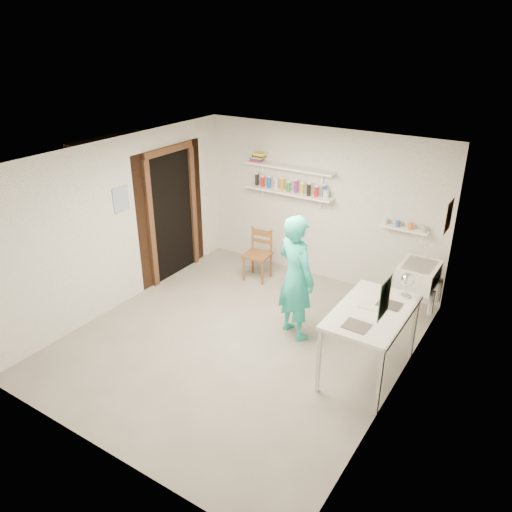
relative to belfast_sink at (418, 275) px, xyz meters
The scene contains 27 objects.
floor 2.54m from the belfast_sink, 135.83° to the right, with size 4.00×4.50×0.02m, color slate.
ceiling 2.98m from the belfast_sink, 135.83° to the right, with size 4.00×4.50×0.02m, color silver.
wall_back 1.90m from the belfast_sink, 162.26° to the left, with size 4.00×0.02×2.40m, color silver.
wall_front 4.36m from the belfast_sink, 113.84° to the right, with size 4.00×0.02×2.40m, color silver.
wall_left 4.16m from the belfast_sink, 155.67° to the right, with size 0.02×4.50×2.40m, color silver.
wall_right 1.79m from the belfast_sink, 81.30° to the right, with size 0.02×4.50×2.40m, color silver.
doorway_recess 3.81m from the belfast_sink, behind, with size 0.02×0.90×2.00m, color black.
corridor_box 4.51m from the belfast_sink, behind, with size 1.40×1.50×2.10m, color brown.
door_lintel 4.01m from the belfast_sink, behind, with size 0.06×1.05×0.10m, color brown.
door_jamb_near 3.91m from the belfast_sink, 162.82° to the right, with size 0.06×0.10×2.00m, color brown.
door_jamb_far 3.74m from the belfast_sink, behind, with size 0.06×0.10×2.00m, color brown.
shelf_lower 2.38m from the belfast_sink, 169.18° to the left, with size 1.50×0.22×0.03m, color white.
shelf_upper 2.52m from the belfast_sink, 169.18° to the left, with size 1.50×0.22×0.03m, color white.
ledge_shelf 0.75m from the belfast_sink, 130.40° to the left, with size 0.70×0.14×0.03m, color white.
poster_left 4.17m from the belfast_sink, 156.18° to the right, with size 0.01×0.28×0.36m, color #334C7F.
poster_right_a 0.89m from the belfast_sink, 22.79° to the left, with size 0.01×0.34×0.42m, color #995933.
poster_right_b 2.40m from the belfast_sink, 83.96° to the right, with size 0.01×0.30×0.38m, color #3F724C.
belfast_sink is the anchor object (origin of this frame).
man 1.71m from the belfast_sink, 136.04° to the right, with size 0.61×0.40×1.67m, color #26C2AD.
wall_clock 1.69m from the belfast_sink, 143.24° to the right, with size 0.30×0.30×0.04m, color #F7F5A8.
wooden_chair 2.50m from the belfast_sink, behind, with size 0.39×0.37×0.84m, color brown.
work_table 1.49m from the belfast_sink, 94.32° to the right, with size 0.77×1.28×0.85m, color silver.
desk_lamp 1.02m from the belfast_sink, 83.89° to the right, with size 0.16×0.16×0.16m, color silver.
spray_cans 2.41m from the belfast_sink, 169.18° to the left, with size 1.34×0.06×0.17m.
book_stack 3.06m from the belfast_sink, behind, with size 0.26×0.14×0.14m.
ledge_pots 0.78m from the belfast_sink, 130.40° to the left, with size 0.48×0.07×0.09m.
papers 1.47m from the belfast_sink, 94.32° to the right, with size 0.30×0.22×0.02m.
Camera 1 is at (3.12, -4.48, 3.73)m, focal length 35.00 mm.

